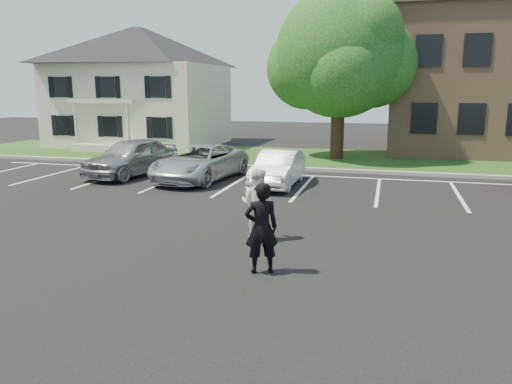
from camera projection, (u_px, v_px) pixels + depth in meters
ground_plane at (245, 253)px, 11.57m from camera, size 90.00×90.00×0.00m
curb at (318, 170)px, 22.90m from camera, size 40.00×0.30×0.15m
grass_strip at (328, 159)px, 26.69m from camera, size 44.00×8.00×0.08m
stall_lines at (342, 185)px, 19.68m from camera, size 34.00×5.36×0.01m
house at (140, 87)px, 32.96m from camera, size 10.30×9.22×7.60m
tree at (342, 56)px, 25.63m from camera, size 7.80×7.20×8.80m
man_black_suit at (261, 228)px, 10.18m from camera, size 0.82×0.71×1.91m
man_white_shirt at (257, 204)px, 12.51m from camera, size 0.99×0.83×1.81m
car_silver_west at (132, 157)px, 21.63m from camera, size 2.90×5.13×1.65m
car_silver_minivan at (200, 163)px, 20.63m from camera, size 3.13×5.52×1.45m
car_white_sedan at (278, 168)px, 19.42m from camera, size 1.47×4.14×1.36m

